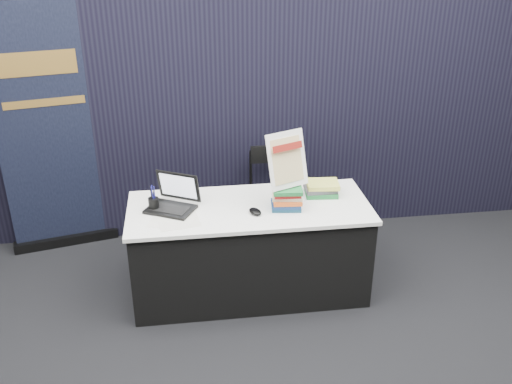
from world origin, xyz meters
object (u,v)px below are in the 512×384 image
at_px(info_sign, 287,161).
at_px(pullup_banner, 52,146).
at_px(display_table, 250,249).
at_px(stacking_chair, 275,195).
at_px(book_stack_short, 322,188).
at_px(laptop, 170,201).
at_px(book_stack_tall, 287,198).

xyz_separation_m(info_sign, pullup_banner, (-1.83, 0.99, -0.18)).
height_order(display_table, stacking_chair, stacking_chair).
relative_size(pullup_banner, stacking_chair, 2.36).
bearing_deg(book_stack_short, laptop, -175.88).
bearing_deg(book_stack_short, book_stack_tall, -146.54).
height_order(book_stack_short, pullup_banner, pullup_banner).
height_order(book_stack_tall, info_sign, info_sign).
relative_size(laptop, stacking_chair, 0.45).
xyz_separation_m(laptop, info_sign, (0.85, -0.09, 0.31)).
distance_m(laptop, stacking_chair, 1.13).
height_order(book_stack_short, stacking_chair, stacking_chair).
relative_size(display_table, book_stack_short, 7.58).
bearing_deg(display_table, book_stack_tall, -15.52).
bearing_deg(laptop, book_stack_short, 32.04).
relative_size(info_sign, pullup_banner, 0.20).
height_order(display_table, book_stack_short, book_stack_short).
distance_m(display_table, stacking_chair, 0.74).
bearing_deg(book_stack_short, pullup_banner, 159.13).
bearing_deg(display_table, pullup_banner, 148.72).
relative_size(laptop, book_stack_tall, 1.88).
relative_size(book_stack_tall, info_sign, 0.52).
xyz_separation_m(display_table, info_sign, (0.27, -0.04, 0.74)).
distance_m(laptop, pullup_banner, 1.34).
bearing_deg(laptop, pullup_banner, 165.35).
bearing_deg(book_stack_short, info_sign, -150.62).
height_order(book_stack_tall, book_stack_short, book_stack_tall).
bearing_deg(pullup_banner, laptop, -55.19).
height_order(laptop, pullup_banner, pullup_banner).
xyz_separation_m(book_stack_tall, pullup_banner, (-1.83, 1.02, 0.11)).
height_order(display_table, info_sign, info_sign).
bearing_deg(pullup_banner, info_sign, -41.09).
xyz_separation_m(book_stack_tall, info_sign, (0.00, 0.03, 0.28)).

